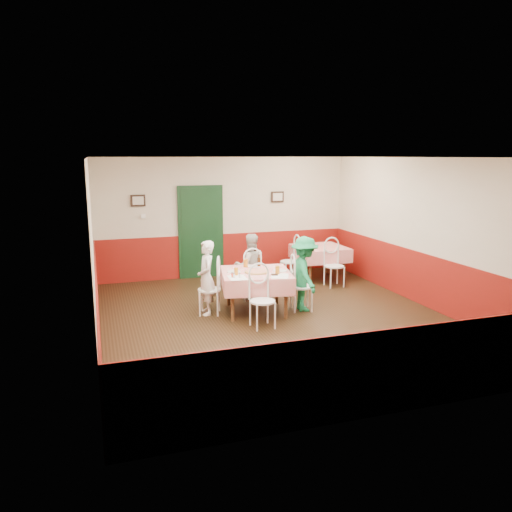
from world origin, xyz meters
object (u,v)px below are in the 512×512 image
object	(u,v)px
pizza	(257,272)
wallet	(275,275)
second_table	(320,263)
diner_left	(206,278)
glass_a	(236,272)
chair_left	(209,290)
chair_near	(262,301)
chair_second_a	(290,262)
glass_c	(246,263)
diner_far	(250,266)
diner_right	(304,274)
chair_second_b	(334,266)
chair_right	(302,287)
main_table	(256,292)
chair_far	(251,277)
beer_bottle	(259,261)
glass_b	(277,270)

from	to	relation	value
pizza	wallet	world-z (taller)	pizza
second_table	diner_left	distance (m)	3.58
pizza	glass_a	xyz separation A→B (m)	(-0.41, -0.08, 0.05)
chair_left	pizza	world-z (taller)	chair_left
chair_near	pizza	world-z (taller)	chair_near
chair_second_a	glass_c	xyz separation A→B (m)	(-1.52, -1.54, 0.39)
diner_far	diner_right	world-z (taller)	diner_right
chair_second_b	wallet	bearing A→B (deg)	-141.12
glass_c	wallet	xyz separation A→B (m)	(0.29, -0.78, -0.07)
chair_second_b	diner_left	bearing A→B (deg)	-161.02
second_table	chair_second_b	xyz separation A→B (m)	(0.00, -0.75, 0.08)
chair_right	diner_left	bearing A→B (deg)	88.83
wallet	main_table	bearing A→B (deg)	132.39
chair_far	beer_bottle	world-z (taller)	beer_bottle
glass_a	diner_right	world-z (taller)	diner_right
beer_bottle	chair_second_b	bearing A→B (deg)	22.81
diner_far	wallet	bearing A→B (deg)	95.41
chair_right	pizza	bearing A→B (deg)	93.55
chair_second_a	diner_left	size ratio (longest dim) A/B	0.67
chair_near	diner_right	bearing A→B (deg)	29.40
chair_near	chair_second_a	distance (m)	3.23
diner_right	chair_right	bearing A→B (deg)	84.56
main_table	chair_second_a	world-z (taller)	chair_second_a
diner_right	chair_second_a	bearing A→B (deg)	-9.60
chair_right	pizza	xyz separation A→B (m)	(-0.84, 0.09, 0.32)
glass_c	diner_far	size ratio (longest dim) A/B	0.12
chair_second_b	glass_b	xyz separation A→B (m)	(-1.90, -1.50, 0.38)
chair_right	main_table	bearing A→B (deg)	88.83
chair_second_a	main_table	bearing A→B (deg)	-36.22
second_table	chair_second_a	distance (m)	0.75
beer_bottle	diner_far	distance (m)	0.57
diner_right	chair_left	bearing A→B (deg)	84.56
chair_right	chair_second_a	bearing A→B (deg)	-6.62
chair_second_a	pizza	bearing A→B (deg)	-35.44
main_table	diner_far	distance (m)	0.94
chair_left	glass_a	xyz separation A→B (m)	(0.42, -0.31, 0.38)
main_table	chair_far	size ratio (longest dim) A/B	1.36
pizza	beer_bottle	bearing A→B (deg)	66.66
beer_bottle	wallet	world-z (taller)	beer_bottle
chair_second_b	beer_bottle	distance (m)	2.24
chair_near	beer_bottle	world-z (taller)	beer_bottle
main_table	chair_far	xyz separation A→B (m)	(0.16, 0.83, 0.08)
chair_near	diner_far	bearing A→B (deg)	76.04
wallet	beer_bottle	bearing A→B (deg)	104.75
glass_b	diner_far	world-z (taller)	diner_far
main_table	chair_right	xyz separation A→B (m)	(0.83, -0.16, 0.08)
chair_left	diner_left	world-z (taller)	diner_left
chair_far	chair_near	size ratio (longest dim) A/B	1.00
diner_left	main_table	bearing A→B (deg)	82.69
diner_left	chair_near	bearing A→B (deg)	39.33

